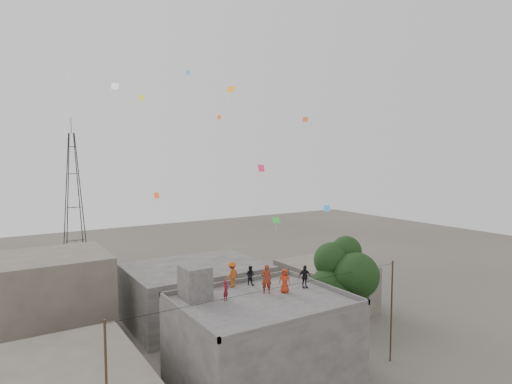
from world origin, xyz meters
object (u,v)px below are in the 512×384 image
person_red_adult (266,279)px  tree (344,280)px  stair_head_box (195,282)px  transmission_tower (74,200)px  person_dark_adult (305,277)px

person_red_adult → tree: bearing=-158.4°
tree → stair_head_box: bearing=169.3°
transmission_tower → person_dark_adult: transmission_tower is taller
tree → person_dark_adult: tree is taller
tree → transmission_tower: bearing=106.1°
transmission_tower → person_dark_adult: size_ratio=13.19×
tree → person_dark_adult: (-3.55, 0.06, 0.76)m
person_dark_adult → tree: bearing=8.7°
person_red_adult → stair_head_box: bearing=6.4°
stair_head_box → person_dark_adult: bearing=-15.5°
tree → person_red_adult: tree is taller
transmission_tower → tree: bearing=-73.9°
person_red_adult → person_dark_adult: size_ratio=1.21×
stair_head_box → person_dark_adult: size_ratio=1.32×
person_dark_adult → person_red_adult: bearing=-179.2°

